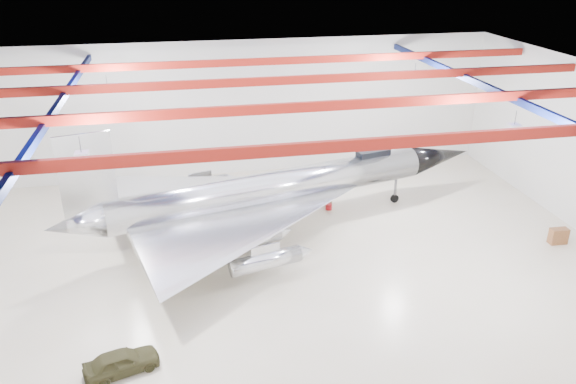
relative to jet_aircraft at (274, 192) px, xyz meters
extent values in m
plane|color=beige|center=(0.09, -4.11, -2.75)|extent=(40.00, 40.00, 0.00)
plane|color=silver|center=(0.09, 10.89, 2.75)|extent=(40.00, 0.00, 40.00)
plane|color=#0A0F38|center=(0.09, -4.11, 8.25)|extent=(40.00, 40.00, 0.00)
cube|color=maroon|center=(0.09, -13.11, 7.65)|extent=(39.50, 0.25, 0.50)
cube|color=maroon|center=(0.09, -7.11, 7.65)|extent=(39.50, 0.25, 0.50)
cube|color=maroon|center=(0.09, -1.11, 7.65)|extent=(39.50, 0.25, 0.50)
cube|color=maroon|center=(0.09, 4.89, 7.65)|extent=(39.50, 0.25, 0.50)
cube|color=#0C174A|center=(-11.91, -4.11, 7.35)|extent=(0.25, 29.50, 0.40)
cube|color=#0C174A|center=(12.09, -4.11, 7.35)|extent=(0.25, 29.50, 0.40)
cube|color=silver|center=(-9.91, -10.11, 6.95)|extent=(0.55, 0.55, 0.25)
cube|color=silver|center=(10.09, -10.11, 6.95)|extent=(0.55, 0.55, 0.25)
cube|color=silver|center=(-9.91, 1.89, 6.95)|extent=(0.55, 0.55, 0.25)
cube|color=silver|center=(10.09, 1.89, 6.95)|extent=(0.55, 0.55, 0.25)
cylinder|color=silver|center=(0.06, 0.01, 0.32)|extent=(21.77, 7.49, 2.19)
cone|color=black|center=(13.33, 3.37, 0.32)|extent=(5.85, 3.47, 2.19)
cone|color=silver|center=(-12.15, -3.07, 0.32)|extent=(3.72, 2.93, 2.19)
cube|color=silver|center=(-11.09, -2.80, 3.17)|extent=(3.01, 0.88, 4.93)
cube|color=black|center=(7.49, 1.89, 1.47)|extent=(2.55, 1.44, 0.55)
cylinder|color=silver|center=(-1.65, -6.63, -1.21)|extent=(4.28, 1.98, 0.99)
cylinder|color=silver|center=(-2.32, -3.98, -1.21)|extent=(4.28, 1.98, 0.99)
cylinder|color=silver|center=(-3.93, 2.40, -1.21)|extent=(4.28, 1.98, 0.99)
cylinder|color=silver|center=(-4.60, 5.05, -1.21)|extent=(4.28, 1.98, 0.99)
cylinder|color=#59595B|center=(9.61, 2.43, -1.76)|extent=(0.20, 0.20, 1.97)
cylinder|color=black|center=(9.61, 2.43, -2.44)|extent=(0.65, 0.38, 0.61)
cylinder|color=#59595B|center=(-3.52, -3.71, -1.76)|extent=(0.20, 0.20, 1.97)
cylinder|color=black|center=(-3.52, -3.71, -2.44)|extent=(0.65, 0.38, 0.61)
cylinder|color=#59595B|center=(-4.86, 1.60, -1.76)|extent=(0.20, 0.20, 1.97)
cylinder|color=black|center=(-4.86, 1.60, -2.44)|extent=(0.65, 0.38, 0.61)
imported|color=#3A381D|center=(-9.20, -12.42, -2.18)|extent=(3.60, 2.26, 1.14)
cube|color=brown|center=(17.66, -5.63, -2.22)|extent=(1.17, 0.62, 1.05)
cube|color=olive|center=(-2.84, -0.04, -2.56)|extent=(0.65, 0.58, 0.38)
cube|color=#A71015|center=(-4.01, 4.54, -2.57)|extent=(0.63, 0.58, 0.36)
cylinder|color=#59595B|center=(-0.74, -2.09, -2.55)|extent=(0.46, 0.46, 0.40)
cube|color=olive|center=(4.54, 3.09, -2.51)|extent=(0.76, 0.64, 0.48)
cube|color=#59595B|center=(-8.58, 2.44, -2.63)|extent=(0.39, 0.34, 0.24)
cylinder|color=#A71015|center=(4.45, 2.20, -2.54)|extent=(0.57, 0.57, 0.42)
cube|color=olive|center=(-3.34, 0.74, -2.54)|extent=(0.70, 0.62, 0.42)
cylinder|color=#59595B|center=(0.04, 3.74, -2.56)|extent=(0.47, 0.47, 0.38)
camera|label=1|loc=(-5.80, -33.49, 15.05)|focal=35.00mm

